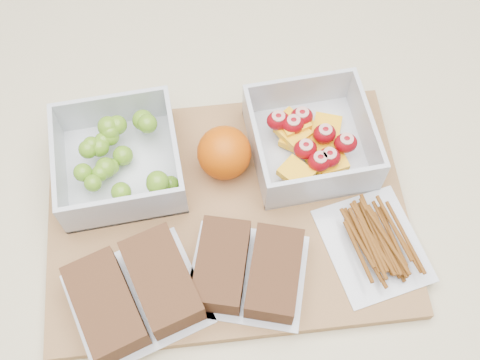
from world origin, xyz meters
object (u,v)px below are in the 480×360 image
(grape_container, at_px, (120,159))
(fruit_container, at_px, (310,141))
(sandwich_bag_center, at_px, (248,270))
(pretzel_bag, at_px, (375,241))
(sandwich_bag_left, at_px, (134,294))
(orange, at_px, (224,153))
(cutting_board, at_px, (228,213))

(grape_container, height_order, fruit_container, same)
(sandwich_bag_center, bearing_deg, pretzel_bag, 2.80)
(sandwich_bag_left, bearing_deg, orange, 49.56)
(sandwich_bag_left, distance_m, pretzel_bag, 0.27)
(grape_container, height_order, orange, orange)
(grape_container, xyz_separation_m, orange, (0.12, -0.02, 0.01))
(cutting_board, xyz_separation_m, pretzel_bag, (0.16, -0.08, 0.02))
(cutting_board, distance_m, sandwich_bag_left, 0.15)
(cutting_board, relative_size, grape_container, 2.94)
(fruit_container, bearing_deg, orange, -179.17)
(grape_container, relative_size, fruit_container, 1.01)
(fruit_container, bearing_deg, cutting_board, -151.84)
(grape_container, height_order, sandwich_bag_left, grape_container)
(fruit_container, xyz_separation_m, sandwich_bag_center, (-0.11, -0.14, -0.00))
(sandwich_bag_left, bearing_deg, sandwich_bag_center, 1.77)
(grape_container, distance_m, sandwich_bag_center, 0.20)
(sandwich_bag_left, bearing_deg, fruit_container, 32.64)
(fruit_container, height_order, sandwich_bag_left, fruit_container)
(orange, bearing_deg, sandwich_bag_left, -130.44)
(cutting_board, bearing_deg, sandwich_bag_left, -138.90)
(sandwich_bag_center, xyz_separation_m, pretzel_bag, (0.15, 0.01, -0.01))
(grape_container, height_order, pretzel_bag, grape_container)
(sandwich_bag_left, relative_size, sandwich_bag_center, 1.04)
(cutting_board, bearing_deg, grape_container, 150.30)
(sandwich_bag_center, relative_size, pretzel_bag, 1.13)
(orange, distance_m, sandwich_bag_left, 0.19)
(grape_container, relative_size, sandwich_bag_left, 0.87)
(cutting_board, bearing_deg, fruit_container, 32.68)
(pretzel_bag, bearing_deg, orange, 137.72)
(grape_container, xyz_separation_m, sandwich_bag_center, (0.12, -0.16, -0.01))
(grape_container, relative_size, pretzel_bag, 1.03)
(cutting_board, relative_size, sandwich_bag_center, 2.67)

